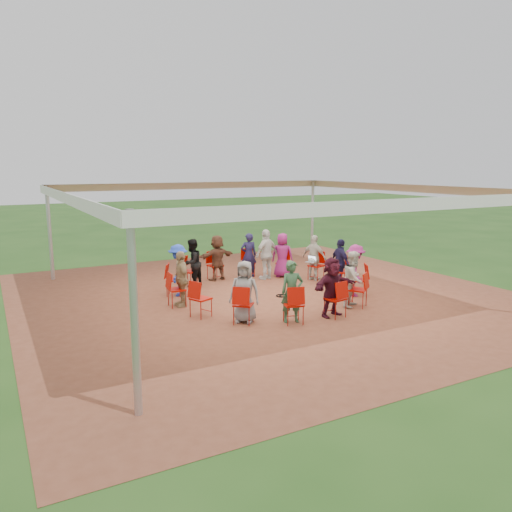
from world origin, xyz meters
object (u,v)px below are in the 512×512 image
chair_13 (343,272)px  person_seated_7 (245,292)px  laptop (311,260)px  chair_3 (215,266)px  chair_7 (201,299)px  person_seated_1 (282,255)px  person_seated_9 (332,287)px  chair_1 (283,263)px  person_seated_10 (354,279)px  person_seated_4 (192,263)px  chair_5 (174,280)px  chair_11 (358,290)px  chair_4 (189,271)px  chair_12 (359,280)px  chair_6 (177,290)px  person_seated_11 (355,270)px  chair_0 (316,266)px  person_seated_6 (181,279)px  person_seated_0 (314,258)px  person_seated_5 (178,270)px  standing_person (266,254)px  chair_8 (243,305)px  person_seated_3 (217,258)px  person_seated_2 (249,255)px  chair_2 (248,263)px  cable_coil (282,296)px  person_seated_12 (340,263)px  person_seated_8 (292,292)px  chair_10 (335,299)px  chair_9 (293,305)px

chair_13 → person_seated_7: size_ratio=0.63×
laptop → chair_3: bearing=34.3°
chair_7 → person_seated_1: size_ratio=0.63×
person_seated_1 → person_seated_9: (-1.22, -4.26, 0.00)m
chair_1 → person_seated_10: (-0.29, -3.92, 0.28)m
chair_13 → person_seated_4: bearing=64.9°
chair_5 → chair_11: (3.75, -3.34, 0.00)m
chair_4 → chair_12: bearing=102.9°
chair_6 → chair_7: 1.15m
person_seated_11 → chair_7: bearing=116.4°
chair_6 → chair_11: (4.07, -2.24, 0.00)m
chair_1 → chair_0: bearing=167.1°
person_seated_4 → person_seated_6: (-1.03, -1.87, 0.00)m
chair_11 → person_seated_0: 3.15m
person_seated_5 → standing_person: 3.24m
chair_4 → chair_8: size_ratio=1.00×
person_seated_0 → person_seated_11: 2.13m
chair_6 → person_seated_5: size_ratio=0.63×
person_seated_6 → person_seated_11: 4.79m
chair_3 → person_seated_3: 0.30m
person_seated_5 → person_seated_6: size_ratio=1.00×
chair_6 → person_seated_11: (4.72, -1.32, 0.28)m
chair_5 → chair_0: bearing=115.7°
chair_4 → person_seated_9: 4.91m
person_seated_0 → person_seated_4: (-3.69, 1.06, 0.00)m
chair_0 → chair_13: (0.19, -1.13, 0.00)m
person_seated_2 → standing_person: (0.35, -0.56, 0.08)m
chair_0 → chair_4: size_ratio=1.00×
chair_2 → person_seated_3: 1.16m
person_seated_6 → cable_coil: size_ratio=3.43×
chair_4 → person_seated_5: (-0.66, -0.91, 0.28)m
person_seated_1 → person_seated_12: (0.82, -1.97, 0.00)m
chair_1 → person_seated_8: 4.91m
person_seated_0 → person_seated_6: size_ratio=1.00×
chair_2 → person_seated_0: size_ratio=0.63×
chair_5 → person_seated_2: (2.93, 1.12, 0.28)m
person_seated_11 → person_seated_12: size_ratio=1.00×
chair_0 → chair_7: bearing=90.0°
chair_5 → chair_10: 4.64m
chair_6 → person_seated_8: person_seated_8 is taller
chair_11 → person_seated_7: size_ratio=0.63×
chair_7 → cable_coil: (2.72, 0.70, -0.43)m
chair_9 → standing_person: (1.73, 4.28, 0.36)m
person_seated_7 → cable_coil: size_ratio=3.43×
person_seated_7 → chair_4: bearing=129.7°
person_seated_0 → person_seated_6: 4.79m
person_seated_0 → person_seated_10: size_ratio=1.00×
chair_12 → person_seated_10: bearing=161.2°
chair_13 → laptop: chair_13 is taller
person_seated_12 → chair_8: bearing=116.4°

